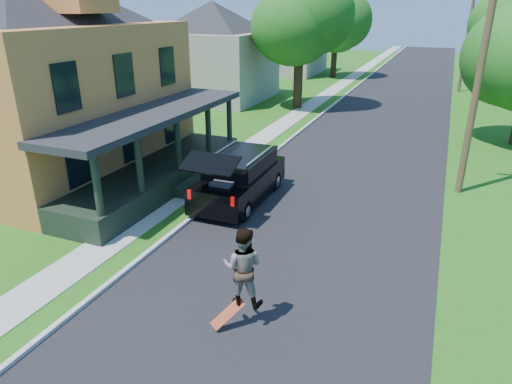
% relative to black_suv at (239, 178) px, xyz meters
% --- Properties ---
extents(ground, '(140.00, 140.00, 0.00)m').
position_rel_black_suv_xyz_m(ground, '(3.20, -5.97, -0.92)').
color(ground, '#265C12').
rests_on(ground, ground).
extents(street, '(8.00, 120.00, 0.02)m').
position_rel_black_suv_xyz_m(street, '(3.20, 14.03, -0.92)').
color(street, black).
rests_on(street, ground).
extents(curb, '(0.15, 120.00, 0.12)m').
position_rel_black_suv_xyz_m(curb, '(-0.85, 14.03, -0.92)').
color(curb, '#B0B0AB').
rests_on(curb, ground).
extents(sidewalk, '(1.30, 120.00, 0.03)m').
position_rel_black_suv_xyz_m(sidewalk, '(-2.40, 14.03, -0.92)').
color(sidewalk, gray).
rests_on(sidewalk, ground).
extents(front_walk, '(6.50, 1.20, 0.03)m').
position_rel_black_suv_xyz_m(front_walk, '(-6.30, 0.03, -0.92)').
color(front_walk, gray).
rests_on(front_walk, ground).
extents(main_house, '(15.56, 15.56, 10.10)m').
position_rel_black_suv_xyz_m(main_house, '(-9.60, 0.02, 4.00)').
color(main_house, '#CC763B').
rests_on(main_house, ground).
extents(neighbor_house_mid, '(12.78, 12.78, 8.30)m').
position_rel_black_suv_xyz_m(neighbor_house_mid, '(-10.30, 18.03, 3.27)').
color(neighbor_house_mid, '#9F9A8D').
rests_on(neighbor_house_mid, ground).
extents(neighbor_house_far, '(12.78, 12.78, 8.30)m').
position_rel_black_suv_xyz_m(neighbor_house_far, '(-10.30, 34.03, 3.27)').
color(neighbor_house_far, '#9F9A8D').
rests_on(neighbor_house_far, ground).
extents(black_suv, '(2.03, 5.18, 2.41)m').
position_rel_black_suv_xyz_m(black_suv, '(0.00, 0.00, 0.00)').
color(black_suv, black).
rests_on(black_suv, ground).
extents(skateboarder, '(1.04, 0.88, 1.91)m').
position_rel_black_suv_xyz_m(skateboarder, '(3.04, -6.51, 0.56)').
color(skateboarder, black).
rests_on(skateboarder, ground).
extents(skateboard, '(0.70, 0.60, 0.67)m').
position_rel_black_suv_xyz_m(skateboard, '(2.82, -6.88, -0.53)').
color(skateboard, '#A32E0E').
rests_on(skateboard, ground).
extents(tree_left_mid, '(7.31, 6.92, 9.28)m').
position_rel_black_suv_xyz_m(tree_left_mid, '(-3.12, 16.90, 5.31)').
color(tree_left_mid, black).
rests_on(tree_left_mid, ground).
extents(tree_left_far, '(6.99, 7.15, 8.64)m').
position_rel_black_suv_xyz_m(tree_left_far, '(-4.34, 33.07, 4.65)').
color(tree_left_far, black).
rests_on(tree_left_far, ground).
extents(tree_right_mid, '(5.77, 5.67, 8.67)m').
position_rel_black_suv_xyz_m(tree_right_mid, '(10.16, 24.51, 4.74)').
color(tree_right_mid, black).
rests_on(tree_right_mid, ground).
extents(tree_right_far, '(5.14, 5.05, 7.28)m').
position_rel_black_suv_xyz_m(tree_right_far, '(10.88, 41.91, 3.64)').
color(tree_right_far, black).
rests_on(tree_right_far, ground).
extents(utility_pole_near, '(1.61, 0.37, 8.53)m').
position_rel_black_suv_xyz_m(utility_pole_near, '(7.70, 4.10, 3.49)').
color(utility_pole_near, '#4F3825').
rests_on(utility_pole_near, ground).
extents(utility_pole_far, '(1.52, 0.25, 7.95)m').
position_rel_black_suv_xyz_m(utility_pole_far, '(7.70, 28.66, 3.19)').
color(utility_pole_far, '#4F3825').
rests_on(utility_pole_far, ground).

